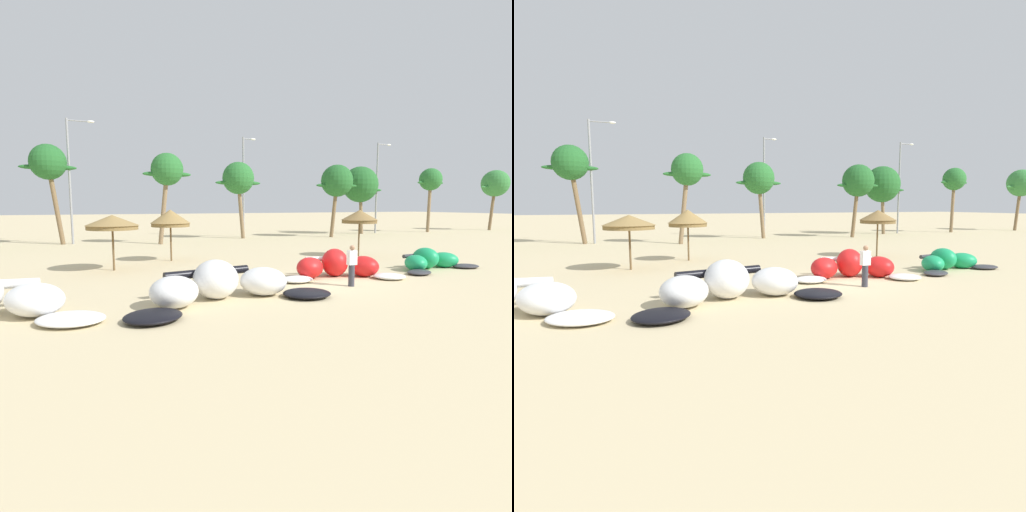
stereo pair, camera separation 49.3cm
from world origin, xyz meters
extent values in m
plane|color=beige|center=(0.00, 0.00, 0.00)|extent=(260.00, 260.00, 0.00)
ellipsoid|color=white|center=(-10.55, -0.98, 0.47)|extent=(2.22, 2.35, 0.95)
ellipsoid|color=white|center=(-9.61, -2.22, 0.13)|extent=(2.34, 2.20, 0.26)
ellipsoid|color=black|center=(-7.54, -2.85, 0.13)|extent=(2.21, 2.15, 0.27)
ellipsoid|color=white|center=(-6.68, -1.58, 0.49)|extent=(2.09, 2.16, 0.99)
ellipsoid|color=white|center=(-5.10, -0.88, 0.67)|extent=(1.78, 1.91, 1.34)
ellipsoid|color=white|center=(-3.38, -1.01, 0.49)|extent=(2.26, 2.26, 0.99)
ellipsoid|color=black|center=(-2.14, -1.93, 0.13)|extent=(1.92, 1.79, 0.27)
cylinder|color=black|center=(-5.20, -0.30, 0.81)|extent=(3.21, 0.83, 0.29)
cube|color=black|center=(-5.07, -1.04, 0.67)|extent=(1.25, 0.79, 0.04)
ellipsoid|color=white|center=(-1.10, 0.65, 0.12)|extent=(1.48, 1.29, 0.25)
ellipsoid|color=red|center=(-0.14, 1.28, 0.46)|extent=(1.77, 1.75, 0.92)
ellipsoid|color=red|center=(1.16, 1.31, 0.62)|extent=(1.41, 1.58, 1.23)
ellipsoid|color=red|center=(2.30, 0.72, 0.46)|extent=(1.56, 1.68, 0.92)
ellipsoid|color=white|center=(2.89, -0.28, 0.12)|extent=(1.76, 1.69, 0.25)
cylinder|color=white|center=(1.26, 1.77, 0.73)|extent=(2.39, 0.76, 0.22)
cube|color=white|center=(1.12, 1.17, 0.62)|extent=(0.96, 0.67, 0.04)
ellipsoid|color=#333338|center=(4.99, 0.14, 0.10)|extent=(1.68, 1.54, 0.21)
ellipsoid|color=#199E5B|center=(5.57, 0.98, 0.39)|extent=(1.50, 1.67, 0.78)
ellipsoid|color=#199E5B|center=(6.62, 1.42, 0.52)|extent=(1.20, 1.50, 1.05)
ellipsoid|color=#199E5B|center=(7.76, 1.32, 0.39)|extent=(1.67, 1.68, 0.78)
ellipsoid|color=#333338|center=(8.57, 0.70, 0.10)|extent=(1.53, 1.25, 0.21)
cylinder|color=#333338|center=(6.55, 1.90, 0.62)|extent=(2.13, 0.51, 0.19)
cube|color=#333338|center=(6.65, 1.29, 0.52)|extent=(0.84, 0.60, 0.04)
cylinder|color=brown|center=(-7.80, 6.91, 1.09)|extent=(0.10, 0.10, 2.18)
cone|color=olive|center=(-7.80, 6.91, 2.44)|extent=(2.55, 2.55, 0.51)
cylinder|color=olive|center=(-7.80, 6.91, 2.08)|extent=(2.42, 2.42, 0.20)
cylinder|color=brown|center=(-4.51, 9.28, 1.07)|extent=(0.10, 0.10, 2.14)
cone|color=olive|center=(-4.51, 9.28, 2.52)|extent=(2.25, 2.25, 0.77)
cylinder|color=olive|center=(-4.51, 9.28, 2.04)|extent=(2.14, 2.14, 0.20)
cylinder|color=brown|center=(6.62, 6.84, 1.12)|extent=(0.10, 0.10, 2.24)
cone|color=olive|center=(6.62, 6.84, 2.55)|extent=(2.23, 2.23, 0.62)
cylinder|color=brown|center=(6.62, 6.84, 2.14)|extent=(2.12, 2.12, 0.20)
cylinder|color=#383842|center=(0.45, -0.92, 0.42)|extent=(0.24, 0.24, 0.85)
cube|color=white|center=(0.45, -0.92, 1.13)|extent=(0.36, 0.22, 0.56)
sphere|color=#9E7051|center=(0.45, -0.92, 1.52)|extent=(0.20, 0.20, 0.20)
cylinder|color=brown|center=(-10.85, 22.57, 3.24)|extent=(1.12, 0.36, 6.48)
sphere|color=#236028|center=(-11.24, 22.57, 6.48)|extent=(2.76, 2.76, 2.76)
ellipsoid|color=#236028|center=(-12.34, 22.57, 6.07)|extent=(1.93, 0.50, 0.36)
ellipsoid|color=#236028|center=(-10.13, 22.57, 6.07)|extent=(1.93, 0.50, 0.36)
cylinder|color=#7F6647|center=(-2.88, 19.68, 2.99)|extent=(1.03, 0.36, 5.98)
sphere|color=#286B2D|center=(-2.54, 19.68, 5.98)|extent=(2.59, 2.59, 2.59)
ellipsoid|color=#286B2D|center=(-3.58, 19.68, 5.59)|extent=(1.81, 0.50, 0.36)
ellipsoid|color=#286B2D|center=(-1.51, 19.68, 5.59)|extent=(1.81, 0.50, 0.36)
cylinder|color=#7F6647|center=(4.83, 22.47, 2.81)|extent=(0.82, 0.36, 5.63)
sphere|color=#286B2D|center=(4.60, 22.47, 5.62)|extent=(2.97, 2.97, 2.97)
ellipsoid|color=#286B2D|center=(3.41, 22.47, 5.18)|extent=(2.08, 0.50, 0.36)
ellipsoid|color=#286B2D|center=(5.79, 22.47, 5.18)|extent=(2.08, 0.50, 0.36)
cylinder|color=brown|center=(13.87, 20.47, 2.74)|extent=(0.88, 0.36, 5.49)
sphere|color=#236028|center=(14.13, 20.47, 5.48)|extent=(3.11, 3.11, 3.11)
ellipsoid|color=#236028|center=(12.89, 20.47, 5.02)|extent=(2.18, 0.50, 0.36)
ellipsoid|color=#236028|center=(15.38, 20.47, 5.02)|extent=(2.18, 0.50, 0.36)
cylinder|color=#7F6647|center=(19.09, 23.13, 2.66)|extent=(0.72, 0.36, 5.34)
sphere|color=#236028|center=(18.91, 23.13, 5.33)|extent=(3.84, 3.84, 3.84)
ellipsoid|color=#236028|center=(17.38, 23.13, 4.75)|extent=(2.69, 0.50, 0.36)
ellipsoid|color=#236028|center=(20.45, 23.13, 4.75)|extent=(2.69, 0.50, 0.36)
cylinder|color=#7F6647|center=(28.31, 22.57, 3.03)|extent=(0.45, 0.36, 6.06)
sphere|color=#286B2D|center=(28.35, 22.57, 6.06)|extent=(2.55, 2.55, 2.55)
ellipsoid|color=#286B2D|center=(27.33, 22.57, 5.68)|extent=(1.79, 0.50, 0.36)
ellipsoid|color=#286B2D|center=(29.37, 22.57, 5.68)|extent=(1.79, 0.50, 0.36)
cylinder|color=brown|center=(38.44, 22.25, 2.90)|extent=(0.90, 0.36, 5.80)
sphere|color=#337A38|center=(38.71, 22.25, 5.79)|extent=(3.28, 3.28, 3.28)
ellipsoid|color=#337A38|center=(37.40, 22.25, 5.30)|extent=(2.29, 0.50, 0.36)
ellipsoid|color=#337A38|center=(40.02, 22.25, 5.30)|extent=(2.29, 0.50, 0.36)
cylinder|color=gray|center=(-9.74, 22.59, 4.96)|extent=(0.18, 0.18, 9.93)
cylinder|color=gray|center=(-8.85, 22.59, 9.78)|extent=(1.77, 0.10, 0.10)
ellipsoid|color=silver|center=(-7.97, 22.59, 9.78)|extent=(0.56, 0.24, 0.20)
cylinder|color=gray|center=(5.78, 24.18, 4.83)|extent=(0.18, 0.18, 9.66)
cylinder|color=gray|center=(6.29, 24.18, 9.51)|extent=(1.02, 0.10, 0.10)
ellipsoid|color=silver|center=(6.80, 24.18, 9.51)|extent=(0.56, 0.24, 0.20)
cylinder|color=gray|center=(21.37, 23.44, 4.95)|extent=(0.18, 0.18, 9.90)
cylinder|color=gray|center=(22.12, 23.44, 9.75)|extent=(1.50, 0.10, 0.10)
ellipsoid|color=silver|center=(22.86, 23.44, 9.75)|extent=(0.56, 0.24, 0.20)
camera|label=1|loc=(-9.32, -14.22, 3.19)|focal=29.21mm
camera|label=2|loc=(-8.87, -14.41, 3.19)|focal=29.21mm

